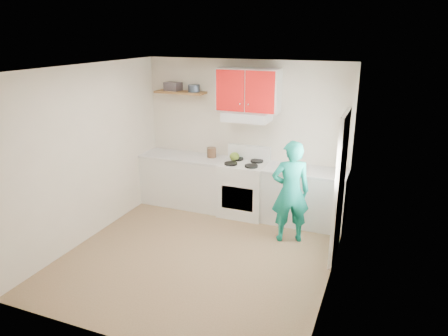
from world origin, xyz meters
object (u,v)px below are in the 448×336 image
at_px(stove, 244,189).
at_px(kettle, 234,156).
at_px(tin, 194,88).
at_px(person, 291,192).
at_px(crock, 212,153).

height_order(stove, kettle, kettle).
xyz_separation_m(stove, tin, (-0.99, 0.17, 1.64)).
bearing_deg(tin, kettle, -5.94).
bearing_deg(kettle, person, -36.74).
relative_size(crock, person, 0.12).
height_order(crock, person, person).
xyz_separation_m(kettle, person, (1.17, -0.75, -0.21)).
relative_size(stove, tin, 4.50).
bearing_deg(tin, person, -23.18).
relative_size(tin, person, 0.13).
height_order(stove, crock, crock).
bearing_deg(crock, person, -25.93).
bearing_deg(crock, kettle, -3.67).
bearing_deg(crock, tin, 171.18).
height_order(tin, crock, tin).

